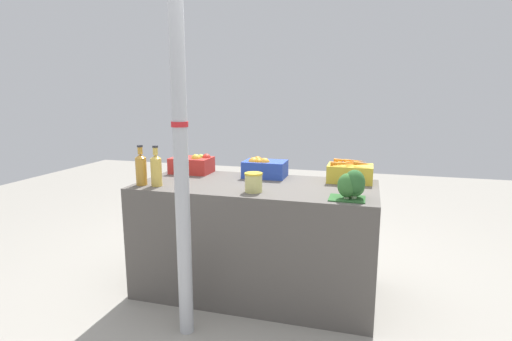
% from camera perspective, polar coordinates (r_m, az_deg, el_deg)
% --- Properties ---
extents(ground_plane, '(10.00, 10.00, 0.00)m').
position_cam_1_polar(ground_plane, '(3.18, -0.00, -16.63)').
color(ground_plane, gray).
extents(market_table, '(1.72, 0.79, 0.83)m').
position_cam_1_polar(market_table, '(3.01, -0.00, -9.64)').
color(market_table, '#56514C').
rests_on(market_table, ground_plane).
extents(support_pole, '(0.10, 0.10, 2.36)m').
position_cam_1_polar(support_pole, '(2.34, -10.75, 3.68)').
color(support_pole, '#B7BABF').
rests_on(support_pole, ground_plane).
extents(apple_crate, '(0.33, 0.23, 0.16)m').
position_cam_1_polar(apple_crate, '(3.33, -9.27, 0.96)').
color(apple_crate, red).
rests_on(apple_crate, market_table).
extents(orange_crate, '(0.33, 0.23, 0.16)m').
position_cam_1_polar(orange_crate, '(3.12, 1.08, 0.42)').
color(orange_crate, '#2847B7').
rests_on(orange_crate, market_table).
extents(carrot_crate, '(0.33, 0.23, 0.17)m').
position_cam_1_polar(carrot_crate, '(3.03, 13.27, -0.29)').
color(carrot_crate, gold).
rests_on(carrot_crate, market_table).
extents(broccoli_pile, '(0.22, 0.19, 0.19)m').
position_cam_1_polar(broccoli_pile, '(2.53, 13.62, -2.00)').
color(broccoli_pile, '#2D602D').
rests_on(broccoli_pile, market_table).
extents(juice_bottle_amber, '(0.08, 0.08, 0.29)m').
position_cam_1_polar(juice_bottle_amber, '(2.95, -16.10, 0.28)').
color(juice_bottle_amber, gold).
rests_on(juice_bottle_amber, market_table).
extents(juice_bottle_golden, '(0.08, 0.08, 0.29)m').
position_cam_1_polar(juice_bottle_golden, '(2.89, -14.07, 0.17)').
color(juice_bottle_golden, gold).
rests_on(juice_bottle_golden, market_table).
extents(pickle_jar, '(0.12, 0.12, 0.13)m').
position_cam_1_polar(pickle_jar, '(2.65, -0.35, -1.70)').
color(pickle_jar, '#D1CC75').
rests_on(pickle_jar, market_table).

